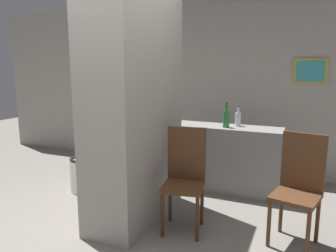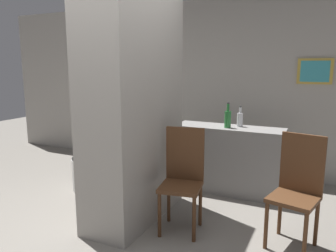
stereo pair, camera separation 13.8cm
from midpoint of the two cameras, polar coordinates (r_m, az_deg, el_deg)
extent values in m
plane|color=slate|center=(3.21, -8.45, -20.05)|extent=(14.00, 14.00, 0.00)
cube|color=gray|center=(5.16, 7.79, 6.77)|extent=(8.00, 0.06, 2.60)
cube|color=#B79338|center=(5.81, -7.74, 11.13)|extent=(0.36, 0.02, 0.48)
cube|color=#E0CC4C|center=(5.80, -7.82, 11.13)|extent=(0.30, 0.01, 0.39)
cube|color=#B79338|center=(4.86, 24.97, 8.63)|extent=(0.44, 0.02, 0.34)
cube|color=teal|center=(4.84, 24.97, 8.63)|extent=(0.36, 0.01, 0.28)
cube|color=gray|center=(3.40, -4.82, 4.96)|extent=(0.54, 1.29, 2.60)
cylinder|color=#593319|center=(3.33, -11.42, 8.99)|extent=(0.03, 0.40, 0.40)
cylinder|color=red|center=(3.34, -11.63, 8.99)|extent=(0.01, 0.07, 0.07)
cube|color=gray|center=(4.35, 11.25, -5.70)|extent=(1.39, 0.44, 0.86)
cylinder|color=white|center=(4.50, -13.11, -8.15)|extent=(0.38, 0.38, 0.42)
torus|color=black|center=(4.44, -13.22, -5.45)|extent=(0.36, 0.36, 0.04)
cube|color=white|center=(4.59, -11.36, -3.10)|extent=(0.34, 0.20, 0.29)
cylinder|color=#4C2D19|center=(3.23, -0.24, -15.26)|extent=(0.04, 0.04, 0.44)
cylinder|color=#4C2D19|center=(3.17, 5.84, -15.89)|extent=(0.04, 0.04, 0.44)
cylinder|color=#4C2D19|center=(3.52, 1.28, -12.98)|extent=(0.04, 0.04, 0.44)
cylinder|color=#4C2D19|center=(3.47, 6.81, -13.49)|extent=(0.04, 0.04, 0.44)
cube|color=#4C2D19|center=(3.25, 3.47, -10.54)|extent=(0.45, 0.45, 0.04)
cube|color=#4C2D19|center=(3.33, 4.17, -4.81)|extent=(0.39, 0.10, 0.54)
cylinder|color=#4C2D19|center=(3.19, 17.96, -16.16)|extent=(0.04, 0.04, 0.44)
cylinder|color=#4C2D19|center=(3.10, 23.99, -17.36)|extent=(0.04, 0.04, 0.44)
cylinder|color=#4C2D19|center=(3.48, 20.02, -13.99)|extent=(0.04, 0.04, 0.44)
cylinder|color=#4C2D19|center=(3.40, 25.54, -14.98)|extent=(0.04, 0.04, 0.44)
cube|color=#4C2D19|center=(3.19, 22.17, -11.71)|extent=(0.47, 0.47, 0.04)
cube|color=#4C2D19|center=(3.27, 23.46, -5.96)|extent=(0.39, 0.12, 0.54)
torus|color=black|center=(4.94, -9.66, -4.84)|extent=(0.66, 0.04, 0.66)
torus|color=black|center=(4.47, 0.51, -6.32)|extent=(0.66, 0.04, 0.66)
cylinder|color=black|center=(4.64, -4.87, -3.53)|extent=(0.88, 0.04, 0.04)
cylinder|color=black|center=(4.77, -7.36, -3.21)|extent=(0.03, 0.03, 0.34)
cylinder|color=black|center=(4.44, -0.05, -4.13)|extent=(0.03, 0.03, 0.31)
cube|color=black|center=(4.72, -7.42, -0.95)|extent=(0.16, 0.06, 0.04)
cylinder|color=#262626|center=(4.41, -0.05, -2.16)|extent=(0.03, 0.42, 0.03)
cylinder|color=#267233|center=(4.17, 11.29, 1.13)|extent=(0.08, 0.08, 0.21)
cylinder|color=#267233|center=(4.15, 11.37, 3.18)|extent=(0.03, 0.03, 0.09)
sphere|color=#333333|center=(4.14, 11.39, 3.94)|extent=(0.03, 0.03, 0.03)
cylinder|color=silver|center=(4.29, 13.31, 1.05)|extent=(0.07, 0.07, 0.17)
cylinder|color=silver|center=(4.27, 13.38, 2.69)|extent=(0.03, 0.03, 0.07)
sphere|color=#333333|center=(4.26, 13.41, 3.30)|extent=(0.03, 0.03, 0.03)
camera|label=1|loc=(0.07, -88.94, 0.20)|focal=35.00mm
camera|label=2|loc=(0.07, 91.06, -0.20)|focal=35.00mm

